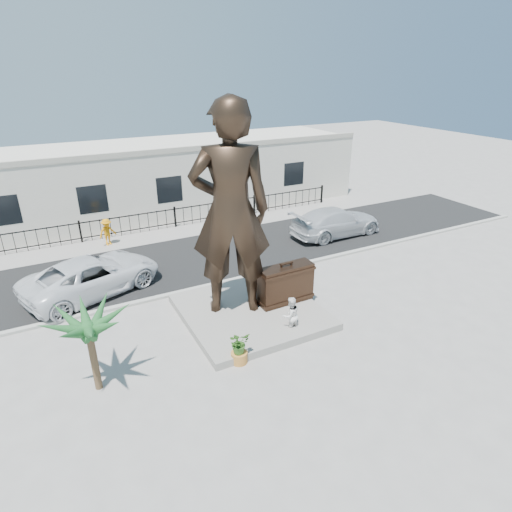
{
  "coord_description": "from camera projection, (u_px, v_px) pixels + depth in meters",
  "views": [
    {
      "loc": [
        -7.13,
        -11.66,
        9.21
      ],
      "look_at": [
        0.0,
        2.0,
        2.3
      ],
      "focal_mm": 30.0,
      "sensor_mm": 36.0,
      "label": 1
    }
  ],
  "objects": [
    {
      "name": "ground",
      "position": [
        280.0,
        330.0,
        16.21
      ],
      "size": [
        100.0,
        100.0,
        0.0
      ],
      "primitive_type": "plane",
      "color": "#9E9991",
      "rests_on": "ground"
    },
    {
      "name": "street",
      "position": [
        204.0,
        254.0,
        22.68
      ],
      "size": [
        40.0,
        7.0,
        0.01
      ],
      "primitive_type": "cube",
      "color": "black",
      "rests_on": "ground"
    },
    {
      "name": "curb",
      "position": [
        231.0,
        280.0,
        19.83
      ],
      "size": [
        40.0,
        0.25,
        0.12
      ],
      "primitive_type": "cube",
      "color": "#A5A399",
      "rests_on": "ground"
    },
    {
      "name": "far_sidewalk",
      "position": [
        180.0,
        231.0,
        25.91
      ],
      "size": [
        40.0,
        2.5,
        0.02
      ],
      "primitive_type": "cube",
      "color": "#9E9991",
      "rests_on": "ground"
    },
    {
      "name": "plinth",
      "position": [
        251.0,
        312.0,
        17.15
      ],
      "size": [
        5.2,
        5.2,
        0.3
      ],
      "primitive_type": "cube",
      "color": "gray",
      "rests_on": "ground"
    },
    {
      "name": "fence",
      "position": [
        175.0,
        218.0,
        26.32
      ],
      "size": [
        22.0,
        0.1,
        1.2
      ],
      "primitive_type": "cube",
      "color": "black",
      "rests_on": "ground"
    },
    {
      "name": "building",
      "position": [
        154.0,
        178.0,
        29.06
      ],
      "size": [
        28.0,
        7.0,
        4.4
      ],
      "primitive_type": "cube",
      "color": "silver",
      "rests_on": "ground"
    },
    {
      "name": "statue",
      "position": [
        230.0,
        211.0,
        15.55
      ],
      "size": [
        3.44,
        2.85,
        8.07
      ],
      "primitive_type": "imported",
      "rotation": [
        0.0,
        0.0,
        2.78
      ],
      "color": "black",
      "rests_on": "plinth"
    },
    {
      "name": "suitcase",
      "position": [
        286.0,
        284.0,
        17.29
      ],
      "size": [
        2.29,
        0.77,
        1.6
      ],
      "primitive_type": "cube",
      "rotation": [
        0.0,
        0.0,
        0.02
      ],
      "color": "#301E14",
      "rests_on": "plinth"
    },
    {
      "name": "tourist",
      "position": [
        290.0,
        315.0,
        15.81
      ],
      "size": [
        0.76,
        0.62,
        1.47
      ],
      "primitive_type": "imported",
      "rotation": [
        0.0,
        0.0,
        3.23
      ],
      "color": "white",
      "rests_on": "ground"
    },
    {
      "name": "car_white",
      "position": [
        93.0,
        275.0,
        18.59
      ],
      "size": [
        6.48,
        4.6,
        1.64
      ],
      "primitive_type": "imported",
      "rotation": [
        0.0,
        0.0,
        1.93
      ],
      "color": "white",
      "rests_on": "street"
    },
    {
      "name": "car_silver",
      "position": [
        336.0,
        222.0,
        24.99
      ],
      "size": [
        5.65,
        2.38,
        1.63
      ],
      "primitive_type": "imported",
      "rotation": [
        0.0,
        0.0,
        1.59
      ],
      "color": "silver",
      "rests_on": "street"
    },
    {
      "name": "worker",
      "position": [
        107.0,
        232.0,
        23.57
      ],
      "size": [
        1.1,
        0.84,
        1.51
      ],
      "primitive_type": "imported",
      "rotation": [
        0.0,
        0.0,
        0.32
      ],
      "color": "orange",
      "rests_on": "far_sidewalk"
    },
    {
      "name": "palm_tree",
      "position": [
        99.0,
        388.0,
        13.33
      ],
      "size": [
        1.8,
        1.8,
        3.2
      ],
      "primitive_type": null,
      "color": "#1D5023",
      "rests_on": "ground"
    },
    {
      "name": "planter",
      "position": [
        239.0,
        357.0,
        14.4
      ],
      "size": [
        0.56,
        0.56,
        0.4
      ],
      "primitive_type": "cylinder",
      "color": "#BF7B32",
      "rests_on": "ground"
    },
    {
      "name": "shrub",
      "position": [
        239.0,
        343.0,
        14.16
      ],
      "size": [
        0.78,
        0.71,
        0.76
      ],
      "primitive_type": "imported",
      "rotation": [
        0.0,
        0.0,
        0.17
      ],
      "color": "#346320",
      "rests_on": "planter"
    }
  ]
}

